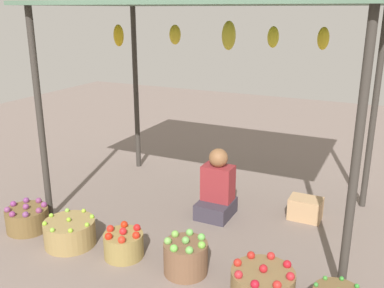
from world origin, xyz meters
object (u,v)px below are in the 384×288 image
basket_purple_onions (27,218)px  basket_red_tomatoes (124,244)px  basket_limes (70,232)px  wooden_crate_near_vendor (305,209)px  vendor_person (217,190)px  basket_red_apples (262,284)px  basket_green_apples (186,257)px

basket_purple_onions → basket_red_tomatoes: (1.21, 0.01, 0.00)m
basket_purple_onions → basket_limes: bearing=-3.8°
wooden_crate_near_vendor → basket_limes: bearing=-141.7°
vendor_person → basket_purple_onions: bearing=-144.7°
basket_red_tomatoes → basket_red_apples: size_ratio=0.73×
wooden_crate_near_vendor → basket_red_tomatoes: bearing=-132.2°
basket_limes → basket_green_apples: basket_green_apples is taller
basket_purple_onions → basket_limes: 0.61m
basket_limes → basket_green_apples: (1.24, 0.07, 0.03)m
basket_red_apples → wooden_crate_near_vendor: (0.02, 1.55, -0.01)m
basket_red_tomatoes → basket_red_apples: 1.36m
basket_purple_onions → basket_red_apples: size_ratio=0.85×
basket_red_apples → wooden_crate_near_vendor: basket_red_apples is taller
vendor_person → basket_green_apples: (0.18, -1.15, -0.15)m
vendor_person → basket_red_apples: bearing=-53.4°
basket_limes → basket_red_apples: 1.96m
basket_green_apples → basket_red_apples: 0.72m
basket_limes → wooden_crate_near_vendor: size_ratio=1.42×
basket_green_apples → basket_limes: bearing=-176.9°
vendor_person → basket_green_apples: 1.18m
basket_limes → basket_red_apples: (1.96, 0.01, 0.00)m
vendor_person → basket_limes: (-1.06, -1.22, -0.17)m
basket_red_tomatoes → wooden_crate_near_vendor: bearing=47.8°
vendor_person → basket_purple_onions: 2.05m
vendor_person → wooden_crate_near_vendor: (0.92, 0.34, -0.18)m
vendor_person → basket_red_tomatoes: bearing=-111.2°
basket_red_tomatoes → wooden_crate_near_vendor: 2.04m
basket_red_tomatoes → basket_green_apples: size_ratio=0.96×
wooden_crate_near_vendor → vendor_person: bearing=-159.8°
basket_limes → wooden_crate_near_vendor: 2.51m
basket_red_tomatoes → wooden_crate_near_vendor: size_ratio=1.06×
vendor_person → basket_limes: bearing=-130.9°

